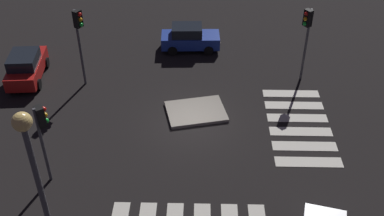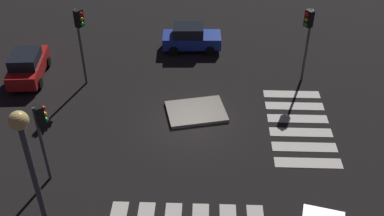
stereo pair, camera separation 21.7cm
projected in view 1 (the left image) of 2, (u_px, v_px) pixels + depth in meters
The scene contains 9 objects.
ground_plane at pixel (192, 123), 24.75m from camera, with size 80.00×80.00×0.00m, color black.
traffic_island at pixel (196, 112), 25.43m from camera, with size 3.55×2.97×0.18m.
car_blue at pixel (190, 38), 30.74m from camera, with size 3.90×1.92×1.67m.
car_red at pixel (26, 66), 27.76m from camera, with size 2.16×4.15×1.76m.
traffic_light_west at pixel (79, 30), 25.66m from camera, with size 0.53×0.54×4.71m.
traffic_light_south at pixel (42, 126), 19.68m from camera, with size 0.53×0.54×4.00m.
traffic_light_north at pixel (307, 28), 26.13m from camera, with size 0.53×0.54×4.53m.
street_lamp at pixel (38, 181), 13.87m from camera, with size 0.56×0.56×7.84m.
crosswalk_side at pixel (299, 125), 24.63m from camera, with size 3.20×6.45×0.02m.
Camera 1 is at (0.45, -19.47, 15.28)m, focal length 43.91 mm.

